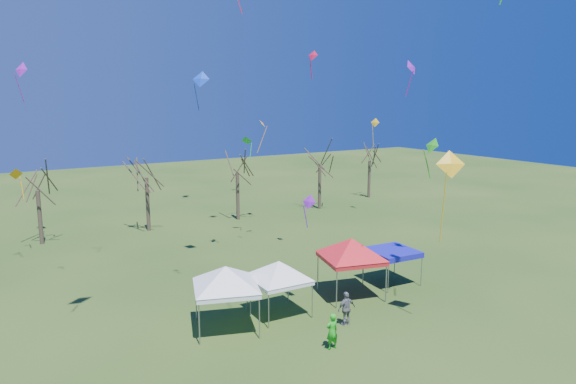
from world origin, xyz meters
The scene contains 23 objects.
ground centered at (0.00, 0.00, 0.00)m, with size 140.00×140.00×0.00m, color #234415.
tree_1 centered at (-10.77, 24.65, 5.79)m, with size 3.42×3.42×7.54m.
tree_2 centered at (-2.37, 24.38, 6.29)m, with size 3.71×3.71×8.18m.
tree_3 centered at (6.03, 24.04, 6.08)m, with size 3.59×3.59×7.91m.
tree_4 centered at (15.36, 24.00, 6.06)m, with size 3.58×3.58×7.89m.
tree_5 centered at (23.72, 26.07, 5.73)m, with size 3.39×3.39×7.46m.
tent_white_west centered at (-4.71, 3.23, 3.04)m, with size 4.05×4.05×3.76m.
tent_white_mid centered at (-1.61, 3.40, 2.74)m, with size 3.86×3.86×3.40m.
tent_red centered at (3.26, 3.50, 3.20)m, with size 4.35×4.35×3.97m.
tent_blue centered at (6.72, 3.82, 1.96)m, with size 2.89×2.89×2.13m.
person_grey centered at (0.62, 0.49, 0.88)m, with size 1.03×0.43×1.77m, color slate.
person_green centered at (-1.47, -1.14, 0.86)m, with size 0.62×0.41×1.71m, color green.
kite_22 centered at (7.44, 21.65, 8.98)m, with size 1.14×1.18×2.96m.
kite_19 centered at (4.00, 17.95, 7.93)m, with size 1.06×1.08×2.37m.
kite_18 centered at (4.95, 10.09, 14.01)m, with size 0.62×0.80×1.86m.
kite_12 centered at (18.19, 19.01, 8.92)m, with size 0.60×0.93×2.81m.
kite_13 centered at (-12.26, 22.20, 5.95)m, with size 0.93×0.65×2.29m.
kite_11 centered at (-1.99, 12.44, 12.46)m, with size 1.24×1.23×2.52m.
kite_2 centered at (-11.16, 24.56, 13.33)m, with size 1.11×1.27×3.00m.
kite_27 centered at (7.30, 1.61, 8.66)m, with size 0.65×1.00×2.38m.
kite_5 centered at (4.23, -2.46, 8.23)m, with size 1.51×1.27×4.46m.
kite_25 centered at (3.15, -0.78, 12.69)m, with size 0.87×0.65×1.73m.
kite_1 centered at (-0.04, 3.00, 5.96)m, with size 0.65×0.88×1.84m.
Camera 1 is at (-14.54, -18.69, 11.31)m, focal length 32.00 mm.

